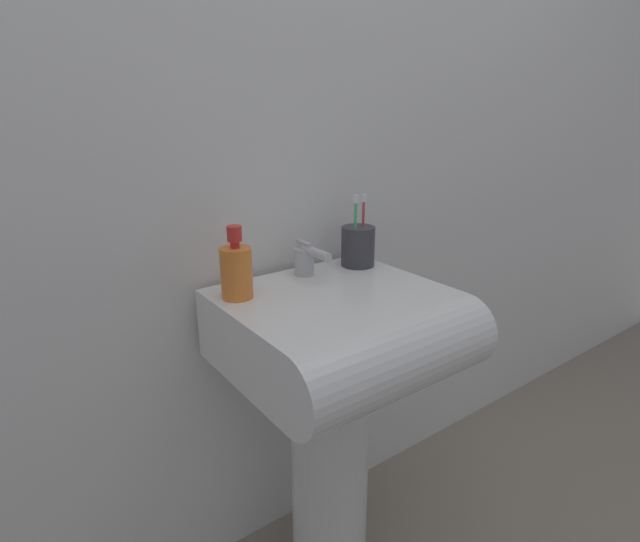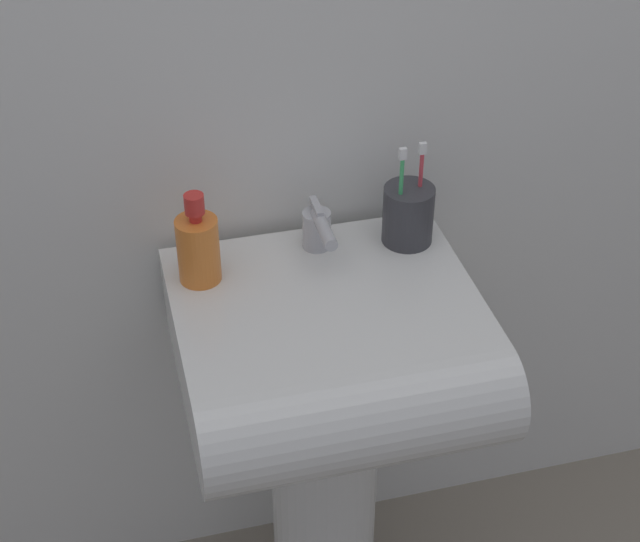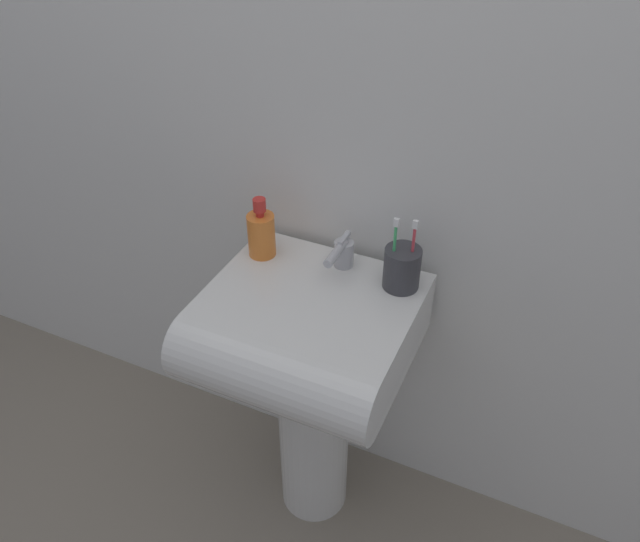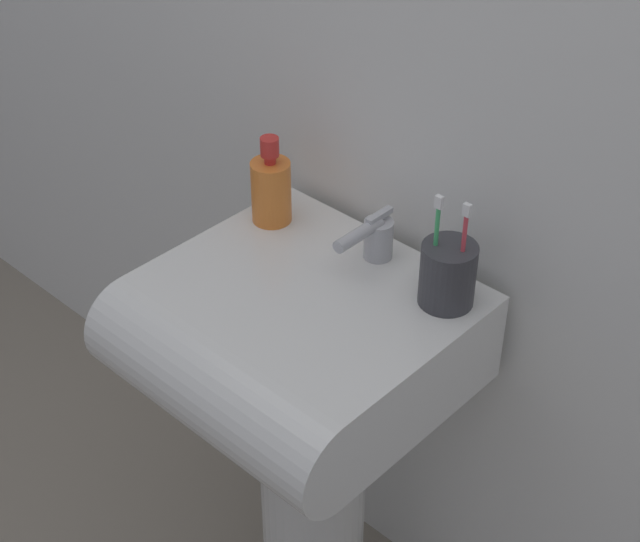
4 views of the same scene
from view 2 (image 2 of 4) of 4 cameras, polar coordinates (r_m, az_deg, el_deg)
name	(u,v)px [view 2 (image 2 of 4)]	position (r m, az deg, el deg)	size (l,w,h in m)	color
wall_back	(287,3)	(1.58, -1.93, 15.32)	(5.00, 0.05, 2.40)	silver
sink_pedestal	(324,495)	(1.91, 0.24, -12.91)	(0.20, 0.20, 0.64)	white
sink_basin	(334,357)	(1.59, 0.80, -5.02)	(0.49, 0.47, 0.16)	white
faucet	(318,229)	(1.65, -0.11, 2.48)	(0.05, 0.13, 0.09)	#B7B7BC
toothbrush_cup	(408,214)	(1.68, 5.15, 3.32)	(0.09, 0.09, 0.19)	#38383D
soap_bottle	(198,247)	(1.59, -7.10, 1.39)	(0.07, 0.07, 0.16)	orange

